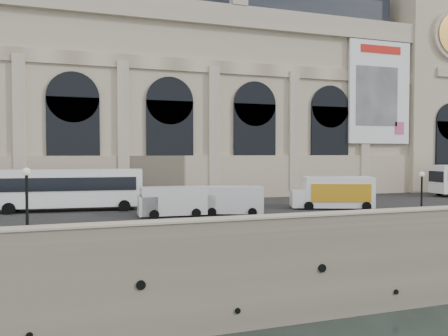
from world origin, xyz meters
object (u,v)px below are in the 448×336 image
(bus_left, at_px, (70,188))
(box_truck, at_px, (333,193))
(van_c, at_px, (228,200))
(lamp_left, at_px, (27,206))
(lamp_right, at_px, (422,196))
(van_b, at_px, (169,202))

(bus_left, relative_size, box_truck, 1.65)
(van_c, height_order, lamp_left, lamp_left)
(van_c, bearing_deg, lamp_left, -152.21)
(van_c, relative_size, lamp_left, 1.31)
(lamp_left, bearing_deg, lamp_right, 0.68)
(box_truck, height_order, lamp_right, lamp_right)
(lamp_right, bearing_deg, van_c, 150.93)
(bus_left, bearing_deg, box_truck, -14.15)
(bus_left, bearing_deg, lamp_right, -27.94)
(bus_left, xyz_separation_m, lamp_right, (26.47, -14.03, -0.21))
(bus_left, distance_m, lamp_left, 14.51)
(van_c, height_order, box_truck, box_truck)
(bus_left, xyz_separation_m, box_truck, (23.60, -5.95, -0.59))
(van_b, xyz_separation_m, lamp_left, (-9.90, -8.32, 0.95))
(bus_left, height_order, van_c, bus_left)
(lamp_right, bearing_deg, van_b, 156.69)
(lamp_left, relative_size, lamp_right, 1.16)
(van_b, height_order, lamp_right, lamp_right)
(bus_left, xyz_separation_m, van_b, (7.93, -6.05, -0.86))
(van_b, distance_m, box_truck, 15.67)
(box_truck, bearing_deg, van_b, -179.64)
(van_b, xyz_separation_m, lamp_right, (18.53, -7.99, 0.64))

